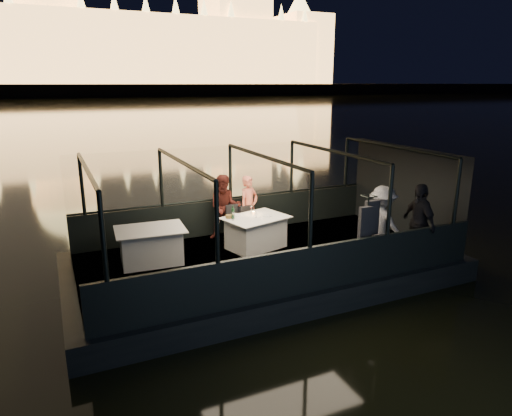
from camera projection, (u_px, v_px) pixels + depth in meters
name	position (u px, v px, depth m)	size (l,w,h in m)	color
river_water	(70.00, 108.00, 80.74)	(500.00, 500.00, 0.00)	black
boat_hull	(263.00, 277.00, 10.53)	(8.60, 4.40, 1.00)	black
boat_deck	(263.00, 257.00, 10.41)	(8.00, 4.00, 0.04)	black
gunwale_port	(231.00, 215.00, 12.04)	(8.00, 0.08, 0.90)	black
gunwale_starboard	(309.00, 270.00, 8.53)	(8.00, 0.08, 0.90)	black
cabin_glass_port	(230.00, 172.00, 11.73)	(8.00, 0.02, 1.40)	#99B2B2
cabin_glass_starboard	(311.00, 211.00, 8.22)	(8.00, 0.02, 1.40)	#99B2B2
cabin_roof_glass	(264.00, 156.00, 9.79)	(8.00, 4.00, 0.02)	#99B2B2
end_wall_fore	(70.00, 232.00, 8.50)	(0.02, 4.00, 2.30)	black
end_wall_aft	(404.00, 191.00, 11.70)	(0.02, 4.00, 2.30)	black
canopy_ribs	(263.00, 208.00, 10.10)	(8.00, 4.00, 2.30)	black
embankment	(53.00, 91.00, 194.55)	(400.00, 140.00, 6.00)	#423D33
parliament_building	(45.00, 9.00, 156.43)	(220.00, 32.00, 60.00)	#F2D18C
dining_table_central	(256.00, 232.00, 10.86)	(1.45, 1.05, 0.77)	silver
dining_table_aft	(151.00, 246.00, 9.96)	(1.48, 1.07, 0.78)	silver
chair_port_left	(236.00, 224.00, 11.32)	(0.42, 0.42, 0.89)	black
chair_port_right	(249.00, 223.00, 11.39)	(0.39, 0.39, 0.84)	black
coat_stand	(366.00, 233.00, 9.22)	(0.48, 0.38, 1.71)	black
person_woman_coral	(249.00, 208.00, 11.63)	(0.57, 0.38, 1.58)	#DB6B4F
person_man_maroon	(225.00, 210.00, 11.40)	(0.79, 0.62, 1.65)	#421712
passenger_stripe	(382.00, 223.00, 10.05)	(1.09, 0.61, 1.68)	white
passenger_dark	(418.00, 224.00, 9.95)	(1.04, 0.43, 1.76)	black
wine_bottle	(233.00, 213.00, 10.58)	(0.07, 0.07, 0.32)	#133419
bread_basket	(229.00, 216.00, 10.68)	(0.18, 0.18, 0.07)	brown
amber_candle	(253.00, 213.00, 11.00)	(0.05, 0.05, 0.07)	#FF983F
plate_near	(267.00, 215.00, 10.87)	(0.25, 0.25, 0.02)	silver
plate_far	(236.00, 215.00, 10.91)	(0.26, 0.26, 0.02)	white
wine_glass_white	(233.00, 216.00, 10.49)	(0.06, 0.06, 0.19)	white
wine_glass_red	(251.00, 209.00, 11.10)	(0.06, 0.06, 0.17)	silver
wine_glass_empty	(256.00, 214.00, 10.72)	(0.06, 0.06, 0.17)	white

